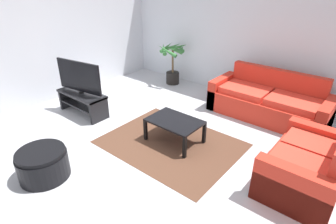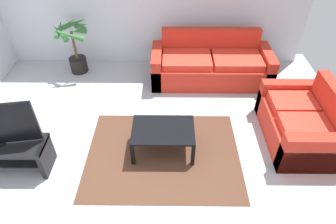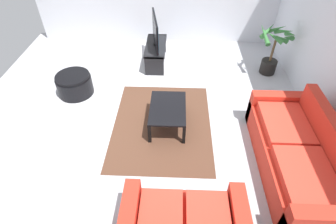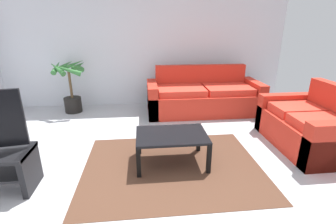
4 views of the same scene
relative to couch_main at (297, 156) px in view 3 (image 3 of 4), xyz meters
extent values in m
plane|color=#B2B2B7|center=(-1.11, -2.28, -0.30)|extent=(6.60, 6.60, 0.00)
cube|color=red|center=(0.00, -0.03, -0.09)|extent=(2.23, 0.90, 0.42)
cube|color=red|center=(0.00, 0.34, 0.36)|extent=(1.87, 0.16, 0.48)
cube|color=red|center=(-1.02, -0.03, 0.01)|extent=(0.18, 0.90, 0.62)
cube|color=red|center=(-0.47, -0.08, 0.18)|extent=(0.89, 0.66, 0.12)
cube|color=red|center=(0.47, -0.08, 0.18)|extent=(0.89, 0.66, 0.12)
cube|color=red|center=(1.09, -1.88, 0.18)|extent=(0.66, 0.48, 0.12)
cube|color=red|center=(1.09, -1.36, 0.18)|extent=(0.66, 0.48, 0.12)
cube|color=black|center=(-2.95, -2.24, 0.13)|extent=(1.10, 0.45, 0.04)
cube|color=black|center=(-2.95, -2.24, -0.10)|extent=(1.02, 0.39, 0.03)
cube|color=black|center=(-3.47, -2.24, -0.08)|extent=(0.06, 0.41, 0.45)
cube|color=black|center=(-2.43, -2.24, -0.08)|extent=(0.06, 0.41, 0.45)
cube|color=black|center=(-2.95, -2.24, 0.49)|extent=(1.07, 0.21, 0.60)
cube|color=teal|center=(-2.96, -2.22, 0.49)|extent=(1.01, 0.17, 0.55)
cylinder|color=black|center=(-2.95, -2.24, 0.17)|extent=(0.10, 0.10, 0.04)
cube|color=black|center=(-0.87, -1.88, 0.09)|extent=(0.88, 0.60, 0.03)
cube|color=black|center=(-1.28, -2.16, -0.11)|extent=(0.05, 0.05, 0.38)
cube|color=black|center=(-0.45, -2.16, -0.11)|extent=(0.05, 0.05, 0.38)
cube|color=black|center=(-1.28, -1.61, -0.11)|extent=(0.05, 0.05, 0.38)
cube|color=black|center=(-0.45, -1.61, -0.11)|extent=(0.05, 0.05, 0.38)
cube|color=#513323|center=(-0.87, -1.98, -0.30)|extent=(2.20, 1.70, 0.01)
cylinder|color=black|center=(-2.63, 0.27, -0.15)|extent=(0.33, 0.33, 0.30)
cylinder|color=brown|center=(-2.63, 0.27, 0.28)|extent=(0.05, 0.05, 0.57)
cone|color=#357536|center=(-2.44, 0.24, 0.61)|extent=(0.14, 0.39, 0.23)
cone|color=#357536|center=(-2.46, 0.42, 0.61)|extent=(0.39, 0.40, 0.26)
cone|color=#357536|center=(-2.61, 0.52, 0.61)|extent=(0.52, 0.13, 0.28)
cone|color=#357536|center=(-2.75, 0.43, 0.61)|extent=(0.39, 0.34, 0.24)
cone|color=#357536|center=(-2.84, 0.27, 0.61)|extent=(0.11, 0.44, 0.25)
cone|color=#357536|center=(-2.78, 0.11, 0.61)|extent=(0.39, 0.38, 0.25)
cone|color=#357536|center=(-2.59, 0.00, 0.61)|extent=(0.55, 0.17, 0.29)
cone|color=#357536|center=(-2.47, 0.16, 0.61)|extent=(0.30, 0.38, 0.23)
cylinder|color=black|center=(-1.72, -3.77, -0.12)|extent=(0.69, 0.69, 0.36)
cylinder|color=black|center=(-1.72, -3.77, 0.09)|extent=(0.65, 0.65, 0.06)
camera|label=1|loc=(1.59, -5.04, 2.28)|focal=29.42mm
camera|label=2|loc=(-0.77, -4.83, 2.90)|focal=31.10mm
camera|label=3|loc=(2.46, -1.75, 2.97)|focal=28.19mm
camera|label=4|loc=(-1.20, -4.64, 1.39)|focal=26.22mm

